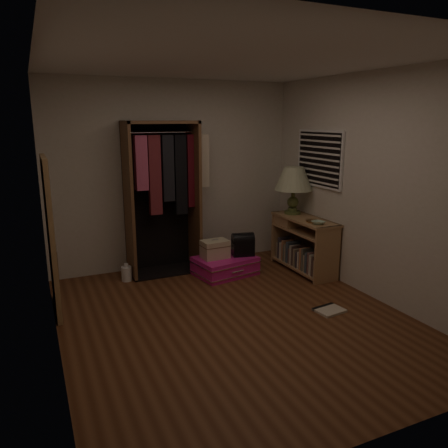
{
  "coord_description": "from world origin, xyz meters",
  "views": [
    {
      "loc": [
        -1.86,
        -3.85,
        2.07
      ],
      "look_at": [
        0.3,
        0.95,
        0.8
      ],
      "focal_mm": 35.0,
      "sensor_mm": 36.0,
      "label": 1
    }
  ],
  "objects_px": {
    "floor_mirror": "(51,237)",
    "train_case": "(215,249)",
    "console_bookshelf": "(302,242)",
    "open_wardrobe": "(165,184)",
    "table_lamp": "(294,180)",
    "pink_suitcase": "(225,266)",
    "white_jug": "(127,273)",
    "black_bag": "(243,244)"
  },
  "relations": [
    {
      "from": "train_case",
      "to": "table_lamp",
      "type": "height_order",
      "value": "table_lamp"
    },
    {
      "from": "pink_suitcase",
      "to": "train_case",
      "type": "relative_size",
      "value": 2.41
    },
    {
      "from": "open_wardrobe",
      "to": "black_bag",
      "type": "bearing_deg",
      "value": -28.29
    },
    {
      "from": "pink_suitcase",
      "to": "white_jug",
      "type": "xyz_separation_m",
      "value": [
        -1.28,
        0.31,
        -0.02
      ]
    },
    {
      "from": "open_wardrobe",
      "to": "pink_suitcase",
      "type": "xyz_separation_m",
      "value": [
        0.66,
        -0.47,
        -1.1
      ]
    },
    {
      "from": "open_wardrobe",
      "to": "table_lamp",
      "type": "distance_m",
      "value": 1.79
    },
    {
      "from": "console_bookshelf",
      "to": "black_bag",
      "type": "relative_size",
      "value": 3.44
    },
    {
      "from": "open_wardrobe",
      "to": "table_lamp",
      "type": "bearing_deg",
      "value": -14.63
    },
    {
      "from": "open_wardrobe",
      "to": "white_jug",
      "type": "xyz_separation_m",
      "value": [
        -0.62,
        -0.17,
        -1.12
      ]
    },
    {
      "from": "floor_mirror",
      "to": "table_lamp",
      "type": "distance_m",
      "value": 3.28
    },
    {
      "from": "black_bag",
      "to": "table_lamp",
      "type": "xyz_separation_m",
      "value": [
        0.81,
        0.04,
        0.83
      ]
    },
    {
      "from": "pink_suitcase",
      "to": "table_lamp",
      "type": "relative_size",
      "value": 1.34
    },
    {
      "from": "open_wardrobe",
      "to": "white_jug",
      "type": "relative_size",
      "value": 8.72
    },
    {
      "from": "white_jug",
      "to": "pink_suitcase",
      "type": "bearing_deg",
      "value": -13.44
    },
    {
      "from": "console_bookshelf",
      "to": "pink_suitcase",
      "type": "bearing_deg",
      "value": 166.84
    },
    {
      "from": "console_bookshelf",
      "to": "train_case",
      "type": "distance_m",
      "value": 1.23
    },
    {
      "from": "console_bookshelf",
      "to": "white_jug",
      "type": "relative_size",
      "value": 4.77
    },
    {
      "from": "console_bookshelf",
      "to": "pink_suitcase",
      "type": "height_order",
      "value": "console_bookshelf"
    },
    {
      "from": "open_wardrobe",
      "to": "pink_suitcase",
      "type": "relative_size",
      "value": 2.3
    },
    {
      "from": "open_wardrobe",
      "to": "black_bag",
      "type": "xyz_separation_m",
      "value": [
        0.92,
        -0.5,
        -0.82
      ]
    },
    {
      "from": "console_bookshelf",
      "to": "white_jug",
      "type": "height_order",
      "value": "console_bookshelf"
    },
    {
      "from": "open_wardrobe",
      "to": "floor_mirror",
      "type": "height_order",
      "value": "open_wardrobe"
    },
    {
      "from": "floor_mirror",
      "to": "train_case",
      "type": "distance_m",
      "value": 2.12
    },
    {
      "from": "console_bookshelf",
      "to": "floor_mirror",
      "type": "height_order",
      "value": "floor_mirror"
    },
    {
      "from": "console_bookshelf",
      "to": "black_bag",
      "type": "height_order",
      "value": "console_bookshelf"
    },
    {
      "from": "table_lamp",
      "to": "white_jug",
      "type": "height_order",
      "value": "table_lamp"
    },
    {
      "from": "floor_mirror",
      "to": "table_lamp",
      "type": "xyz_separation_m",
      "value": [
        3.24,
        0.32,
        0.39
      ]
    },
    {
      "from": "floor_mirror",
      "to": "train_case",
      "type": "relative_size",
      "value": 4.58
    },
    {
      "from": "floor_mirror",
      "to": "train_case",
      "type": "xyz_separation_m",
      "value": [
        2.04,
        0.32,
        -0.48
      ]
    },
    {
      "from": "train_case",
      "to": "pink_suitcase",
      "type": "bearing_deg",
      "value": -15.28
    },
    {
      "from": "floor_mirror",
      "to": "black_bag",
      "type": "xyz_separation_m",
      "value": [
        2.43,
        0.27,
        -0.44
      ]
    },
    {
      "from": "black_bag",
      "to": "table_lamp",
      "type": "distance_m",
      "value": 1.16
    },
    {
      "from": "pink_suitcase",
      "to": "white_jug",
      "type": "height_order",
      "value": "pink_suitcase"
    },
    {
      "from": "console_bookshelf",
      "to": "floor_mirror",
      "type": "relative_size",
      "value": 0.66
    },
    {
      "from": "console_bookshelf",
      "to": "table_lamp",
      "type": "relative_size",
      "value": 1.67
    },
    {
      "from": "black_bag",
      "to": "white_jug",
      "type": "relative_size",
      "value": 1.38
    },
    {
      "from": "pink_suitcase",
      "to": "open_wardrobe",
      "type": "bearing_deg",
      "value": 134.45
    },
    {
      "from": "train_case",
      "to": "white_jug",
      "type": "relative_size",
      "value": 1.58
    },
    {
      "from": "console_bookshelf",
      "to": "open_wardrobe",
      "type": "height_order",
      "value": "open_wardrobe"
    },
    {
      "from": "open_wardrobe",
      "to": "pink_suitcase",
      "type": "bearing_deg",
      "value": -35.51
    },
    {
      "from": "open_wardrobe",
      "to": "train_case",
      "type": "relative_size",
      "value": 5.52
    },
    {
      "from": "console_bookshelf",
      "to": "open_wardrobe",
      "type": "relative_size",
      "value": 0.55
    }
  ]
}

